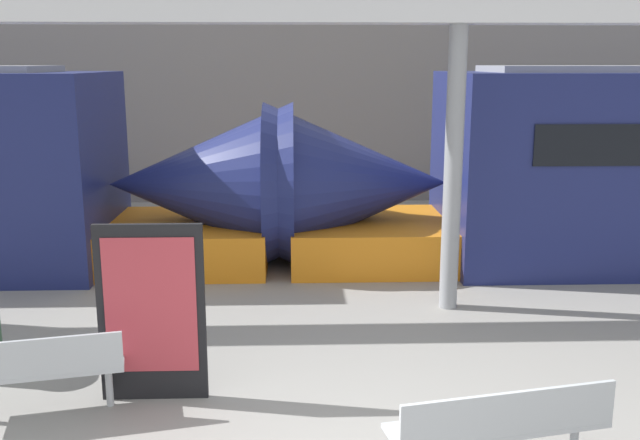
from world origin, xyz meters
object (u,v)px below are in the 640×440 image
object	(u,v)px
bench_near	(502,423)
poster_board	(152,312)
support_column_near	(453,171)
bench_far	(38,367)

from	to	relation	value
bench_near	poster_board	world-z (taller)	poster_board
bench_near	support_column_near	distance (m)	4.36
bench_far	bench_near	bearing A→B (deg)	-29.18
bench_far	support_column_near	distance (m)	5.50
poster_board	support_column_near	xyz separation A→B (m)	(3.46, 2.57, 0.97)
bench_near	support_column_near	size ratio (longest dim) A/B	0.49
bench_far	support_column_near	world-z (taller)	support_column_near
bench_far	poster_board	size ratio (longest dim) A/B	0.90
bench_far	poster_board	xyz separation A→B (m)	(1.00, 0.35, 0.39)
bench_near	bench_far	world-z (taller)	same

